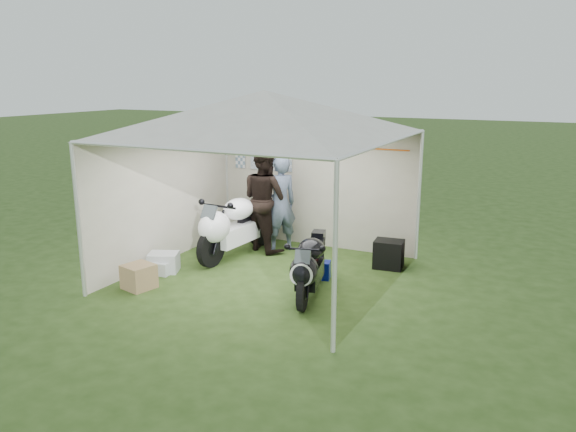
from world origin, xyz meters
The scene contains 11 objects.
ground centered at (0.00, 0.00, 0.00)m, with size 80.00×80.00×0.00m, color #284014.
canopy_tent centered at (0.00, 0.03, 2.58)m, with size 5.66×5.66×3.00m.
motorcycle_white centered at (-1.01, 0.63, 0.61)m, with size 0.60×2.22×1.09m.
motorcycle_black centered at (1.02, -0.52, 0.49)m, with size 0.69×1.77×0.88m.
paddock_stand centered at (0.83, 0.27, 0.14)m, with size 0.38×0.24×0.29m, color #0C1BB4.
person_dark_jacket centered at (-0.71, 1.28, 0.98)m, with size 0.95×0.74×1.96m, color black.
person_blue_jacket centered at (-0.44, 1.36, 0.91)m, with size 0.66×0.43×1.81m, color slate.
equipment_box centered at (1.70, 1.29, 0.24)m, with size 0.49×0.39×0.49m, color black.
crate_0 centered at (-1.64, -0.59, 0.16)m, with size 0.48×0.38×0.32m, color silver.
crate_1 centered at (-1.49, -1.38, 0.19)m, with size 0.42×0.42×0.38m, color #92754D.
crate_2 centered at (-1.58, -0.72, 0.11)m, with size 0.29×0.24×0.22m, color #B7BCC1.
Camera 1 is at (4.24, -7.71, 3.16)m, focal length 35.00 mm.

